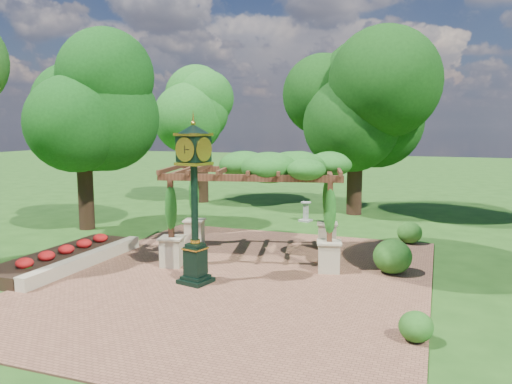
% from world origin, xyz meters
% --- Properties ---
extents(ground, '(120.00, 120.00, 0.00)m').
position_xyz_m(ground, '(0.00, 0.00, 0.00)').
color(ground, '#1E4714').
rests_on(ground, ground).
extents(brick_plaza, '(10.00, 12.00, 0.04)m').
position_xyz_m(brick_plaza, '(0.00, 1.00, 0.02)').
color(brick_plaza, brown).
rests_on(brick_plaza, ground).
extents(border_wall, '(0.35, 5.00, 0.40)m').
position_xyz_m(border_wall, '(-4.60, 0.50, 0.20)').
color(border_wall, '#C6B793').
rests_on(border_wall, ground).
extents(flower_bed, '(1.50, 5.00, 0.36)m').
position_xyz_m(flower_bed, '(-5.50, 0.50, 0.18)').
color(flower_bed, red).
rests_on(flower_bed, ground).
extents(pedestal_clock, '(1.00, 1.00, 4.22)m').
position_xyz_m(pedestal_clock, '(-0.85, 0.20, 2.53)').
color(pedestal_clock, black).
rests_on(pedestal_clock, brick_plaza).
extents(pergola, '(5.91, 4.43, 3.34)m').
position_xyz_m(pergola, '(-0.31, 3.24, 2.74)').
color(pergola, '#B8AC89').
rests_on(pergola, brick_plaza).
extents(sundial, '(0.57, 0.57, 0.86)m').
position_xyz_m(sundial, '(-0.31, 9.64, 0.38)').
color(sundial, '#97988F').
rests_on(sundial, ground).
extents(shrub_front, '(0.78, 0.78, 0.59)m').
position_xyz_m(shrub_front, '(4.75, -1.59, 0.34)').
color(shrub_front, '#225418').
rests_on(shrub_front, brick_plaza).
extents(shrub_mid, '(1.21, 1.21, 0.96)m').
position_xyz_m(shrub_mid, '(3.93, 2.85, 0.52)').
color(shrub_mid, '#205016').
rests_on(shrub_mid, brick_plaza).
extents(shrub_back, '(0.97, 0.97, 0.76)m').
position_xyz_m(shrub_back, '(4.18, 6.76, 0.42)').
color(shrub_back, '#2E681E').
rests_on(shrub_back, brick_plaza).
extents(tree_west_near, '(3.84, 3.84, 7.60)m').
position_xyz_m(tree_west_near, '(-8.21, 5.06, 5.22)').
color(tree_west_near, black).
rests_on(tree_west_near, ground).
extents(tree_west_far, '(3.50, 3.50, 7.35)m').
position_xyz_m(tree_west_far, '(-7.02, 13.14, 5.02)').
color(tree_west_far, '#311E13').
rests_on(tree_west_far, ground).
extents(tree_north, '(4.87, 4.87, 7.49)m').
position_xyz_m(tree_north, '(1.37, 12.19, 5.15)').
color(tree_north, '#372016').
rests_on(tree_north, ground).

